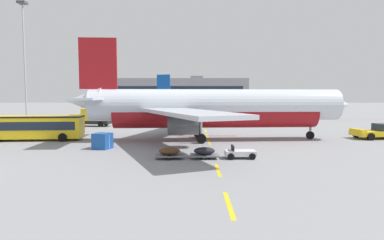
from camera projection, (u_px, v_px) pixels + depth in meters
name	position (u px, v px, depth m)	size (l,w,h in m)	color
ground	(318.00, 124.00, 60.21)	(400.00, 400.00, 0.00)	gray
apron_paint_markings	(204.00, 125.00, 58.07)	(8.00, 96.30, 0.01)	yellow
airliner_foreground	(211.00, 108.00, 38.20)	(34.80, 34.56, 12.20)	silver
pushback_tug	(379.00, 132.00, 39.66)	(6.29, 3.74, 2.08)	yellow
airliner_mid_left	(204.00, 101.00, 98.13)	(34.73, 33.85, 12.30)	silver
apron_shuttle_bus	(31.00, 126.00, 37.98)	(12.22, 3.82, 3.00)	yellow
catering_truck	(92.00, 117.00, 56.08)	(7.23, 3.30, 3.14)	black
baggage_train	(205.00, 152.00, 27.02)	(8.65, 1.88, 1.14)	silver
uld_cargo_container	(102.00, 141.00, 31.98)	(1.98, 1.95, 1.60)	#194C9E
apron_light_mast_near	(24.00, 47.00, 70.40)	(1.80, 1.80, 26.33)	slate
terminal_satellite	(176.00, 93.00, 157.12)	(69.26, 22.15, 15.36)	gray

